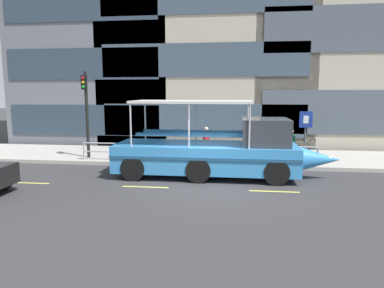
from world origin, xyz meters
TOP-DOWN VIEW (x-y plane):
  - ground_plane at (0.00, 0.00)m, footprint 120.00×120.00m
  - sidewalk at (0.00, 5.60)m, footprint 32.00×4.80m
  - curb_edge at (0.00, 3.11)m, footprint 32.00×0.18m
  - lane_centreline at (-0.00, -0.62)m, footprint 25.80×0.12m
  - curb_guardrail at (-0.95, 3.45)m, footprint 11.55×0.09m
  - traffic_light_pole at (-6.67, 3.95)m, footprint 0.24×0.46m
  - parking_sign at (4.24, 3.75)m, footprint 0.60×0.12m
  - duck_tour_boat at (0.26, 1.46)m, footprint 9.52×2.66m
  - pedestrian_near_bow at (3.68, 4.27)m, footprint 0.37×0.33m
  - pedestrian_mid_left at (-0.54, 4.60)m, footprint 0.33×0.38m

SIDE VIEW (x-z plane):
  - ground_plane at x=0.00m, z-range 0.00..0.00m
  - lane_centreline at x=0.00m, z-range 0.00..0.01m
  - sidewalk at x=0.00m, z-range 0.00..0.18m
  - curb_edge at x=0.00m, z-range 0.00..0.18m
  - curb_guardrail at x=-0.95m, z-range 0.33..1.22m
  - duck_tour_boat at x=0.26m, z-range -0.54..2.69m
  - pedestrian_near_bow at x=3.68m, z-range 0.35..1.96m
  - pedestrian_mid_left at x=-0.54m, z-range 0.35..1.99m
  - parking_sign at x=4.24m, z-range 0.63..3.14m
  - traffic_light_pole at x=-6.67m, z-range 0.64..5.07m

